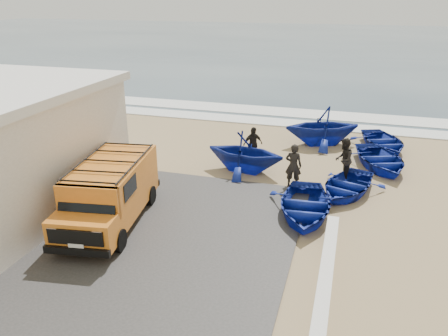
# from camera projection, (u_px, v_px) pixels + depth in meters

# --- Properties ---
(ground) EXTENTS (160.00, 160.00, 0.00)m
(ground) POSITION_uv_depth(u_px,v_px,m) (187.00, 211.00, 15.41)
(ground) COLOR tan
(slab) EXTENTS (12.00, 10.00, 0.05)m
(slab) POSITION_uv_depth(u_px,v_px,m) (107.00, 229.00, 14.15)
(slab) COLOR #413E3B
(slab) RESTS_ON ground
(ocean) EXTENTS (180.00, 88.00, 0.01)m
(ocean) POSITION_uv_depth(u_px,v_px,m) (322.00, 44.00, 65.16)
(ocean) COLOR #385166
(ocean) RESTS_ON ground
(surf_line) EXTENTS (180.00, 1.60, 0.06)m
(surf_line) POSITION_uv_depth(u_px,v_px,m) (260.00, 121.00, 26.06)
(surf_line) COLOR white
(surf_line) RESTS_ON ground
(surf_wash) EXTENTS (180.00, 2.20, 0.04)m
(surf_wash) POSITION_uv_depth(u_px,v_px,m) (268.00, 111.00, 28.28)
(surf_wash) COLOR white
(surf_wash) RESTS_ON ground
(parapet) EXTENTS (0.35, 6.00, 0.55)m
(parapet) POSITION_uv_depth(u_px,v_px,m) (326.00, 278.00, 11.31)
(parapet) COLOR silver
(parapet) RESTS_ON ground
(van) EXTENTS (2.63, 5.16, 2.11)m
(van) POSITION_uv_depth(u_px,v_px,m) (110.00, 191.00, 14.29)
(van) COLOR orange
(van) RESTS_ON ground
(boat_near_left) EXTENTS (2.96, 3.91, 0.76)m
(boat_near_left) POSITION_uv_depth(u_px,v_px,m) (304.00, 205.00, 14.96)
(boat_near_left) COLOR #13299C
(boat_near_left) RESTS_ON ground
(boat_near_right) EXTENTS (3.32, 3.92, 0.69)m
(boat_near_right) POSITION_uv_depth(u_px,v_px,m) (347.00, 185.00, 16.59)
(boat_near_right) COLOR #13299C
(boat_near_right) RESTS_ON ground
(boat_mid_left) EXTENTS (3.72, 3.33, 1.76)m
(boat_mid_left) POSITION_uv_depth(u_px,v_px,m) (245.00, 152.00, 18.49)
(boat_mid_left) COLOR #13299C
(boat_mid_left) RESTS_ON ground
(boat_mid_right) EXTENTS (3.75, 4.41, 0.77)m
(boat_mid_right) POSITION_uv_depth(u_px,v_px,m) (380.00, 159.00, 19.06)
(boat_mid_right) COLOR #13299C
(boat_mid_right) RESTS_ON ground
(boat_far_left) EXTENTS (4.64, 4.37, 1.95)m
(boat_far_left) POSITION_uv_depth(u_px,v_px,m) (322.00, 126.00, 21.77)
(boat_far_left) COLOR #13299C
(boat_far_left) RESTS_ON ground
(boat_far_right) EXTENTS (3.62, 4.21, 0.73)m
(boat_far_right) POSITION_uv_depth(u_px,v_px,m) (383.00, 141.00, 21.39)
(boat_far_right) COLOR #13299C
(boat_far_right) RESTS_ON ground
(fisherman_front) EXTENTS (0.65, 0.43, 1.77)m
(fisherman_front) POSITION_uv_depth(u_px,v_px,m) (293.00, 166.00, 17.02)
(fisherman_front) COLOR black
(fisherman_front) RESTS_ON ground
(fisherman_middle) EXTENTS (0.75, 0.92, 1.76)m
(fisherman_middle) POSITION_uv_depth(u_px,v_px,m) (344.00, 159.00, 17.65)
(fisherman_middle) COLOR black
(fisherman_middle) RESTS_ON ground
(fisherman_back) EXTENTS (0.98, 0.90, 1.61)m
(fisherman_back) POSITION_uv_depth(u_px,v_px,m) (253.00, 144.00, 19.64)
(fisherman_back) COLOR black
(fisherman_back) RESTS_ON ground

